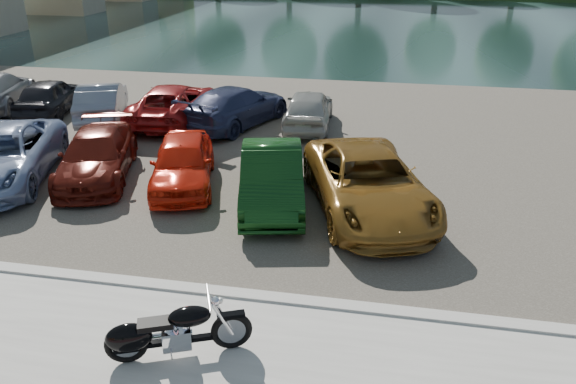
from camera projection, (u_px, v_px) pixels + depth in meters
The scene contains 15 objects.
ground at pixel (245, 377), 8.72m from camera, with size 200.00×200.00×0.00m, color #595447.
kerb at pixel (272, 299), 10.48m from camera, with size 60.00×0.30×0.14m, color #A6A39C.
parking_lot at pixel (330, 144), 18.56m from camera, with size 60.00×18.00×0.04m, color #444037.
river at pixel (374, 24), 44.50m from camera, with size 120.00×40.00×0.00m, color #182B2A.
motorcycle at pixel (165, 333), 8.82m from camera, with size 2.21×1.14×1.05m.
car_2 at pixel (1, 156), 15.37m from camera, with size 2.45×5.32×1.48m, color #7D8FB6.
car_3 at pixel (97, 156), 15.65m from camera, with size 1.80×4.44×1.29m, color #53130B.
car_4 at pixel (183, 162), 15.12m from camera, with size 1.59×3.96×1.35m, color red.
car_5 at pixel (272, 177), 14.10m from camera, with size 1.51×4.34×1.43m, color #103B13.
car_6 at pixel (368, 183), 13.67m from camera, with size 2.49×5.40×1.50m, color #8D5E20.
car_8 at pixel (50, 96), 21.47m from camera, with size 1.59×3.96×1.35m, color black.
car_9 at pixel (102, 101), 20.70m from camera, with size 1.46×4.17×1.38m, color slate.
car_10 at pixel (174, 103), 20.43m from camera, with size 2.31×5.01×1.39m, color maroon.
car_11 at pixel (236, 106), 20.03m from camera, with size 1.98×4.86×1.41m, color navy.
car_12 at pixel (309, 109), 19.84m from camera, with size 1.61×3.99×1.36m, color #A6A6A2.
Camera 1 is at (1.92, -6.51, 6.23)m, focal length 35.00 mm.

